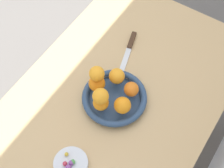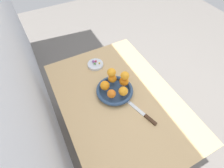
{
  "view_description": "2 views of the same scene",
  "coord_description": "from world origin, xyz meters",
  "px_view_note": "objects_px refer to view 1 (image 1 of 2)",
  "views": [
    {
      "loc": [
        0.62,
        0.35,
        1.93
      ],
      "look_at": [
        0.04,
        -0.02,
        0.81
      ],
      "focal_mm": 55.0,
      "sensor_mm": 36.0,
      "label": 1
    },
    {
      "loc": [
        -0.57,
        0.35,
        1.73
      ],
      "look_at": [
        0.08,
        0.01,
        0.83
      ],
      "focal_mm": 28.0,
      "sensor_mm": 36.0,
      "label": 2
    }
  ],
  "objects_px": {
    "orange_4": "(101,103)",
    "candy_ball_0": "(71,163)",
    "knife": "(128,51)",
    "candy_ball_3": "(64,163)",
    "candy_dish": "(71,164)",
    "orange_6": "(97,74)",
    "orange_3": "(97,83)",
    "candy_ball_4": "(68,168)",
    "fruit_bowl": "(114,98)",
    "orange_0": "(122,105)",
    "orange_1": "(131,89)",
    "candy_ball_2": "(66,154)",
    "candy_ball_1": "(73,162)",
    "dining_table": "(122,100)",
    "orange_5": "(101,96)",
    "orange_2": "(117,76)"
  },
  "relations": [
    {
      "from": "orange_1",
      "to": "orange_5",
      "type": "distance_m",
      "value": 0.14
    },
    {
      "from": "candy_ball_3",
      "to": "candy_ball_4",
      "type": "relative_size",
      "value": 0.78
    },
    {
      "from": "candy_ball_1",
      "to": "candy_ball_2",
      "type": "height_order",
      "value": "candy_ball_1"
    },
    {
      "from": "orange_6",
      "to": "orange_4",
      "type": "bearing_deg",
      "value": 42.59
    },
    {
      "from": "orange_4",
      "to": "candy_ball_2",
      "type": "distance_m",
      "value": 0.22
    },
    {
      "from": "orange_4",
      "to": "candy_ball_3",
      "type": "distance_m",
      "value": 0.25
    },
    {
      "from": "orange_6",
      "to": "candy_ball_2",
      "type": "height_order",
      "value": "orange_6"
    },
    {
      "from": "orange_2",
      "to": "candy_ball_4",
      "type": "xyz_separation_m",
      "value": [
        0.39,
        0.05,
        -0.04
      ]
    },
    {
      "from": "orange_5",
      "to": "candy_ball_0",
      "type": "bearing_deg",
      "value": 7.14
    },
    {
      "from": "fruit_bowl",
      "to": "orange_6",
      "type": "relative_size",
      "value": 4.32
    },
    {
      "from": "candy_ball_0",
      "to": "knife",
      "type": "xyz_separation_m",
      "value": [
        -0.54,
        -0.1,
        -0.03
      ]
    },
    {
      "from": "candy_dish",
      "to": "orange_3",
      "type": "height_order",
      "value": "orange_3"
    },
    {
      "from": "orange_0",
      "to": "candy_ball_3",
      "type": "height_order",
      "value": "orange_0"
    },
    {
      "from": "candy_ball_0",
      "to": "fruit_bowl",
      "type": "bearing_deg",
      "value": -176.54
    },
    {
      "from": "candy_ball_1",
      "to": "knife",
      "type": "height_order",
      "value": "candy_ball_1"
    },
    {
      "from": "candy_dish",
      "to": "candy_ball_3",
      "type": "distance_m",
      "value": 0.03
    },
    {
      "from": "candy_dish",
      "to": "candy_ball_4",
      "type": "relative_size",
      "value": 5.64
    },
    {
      "from": "dining_table",
      "to": "orange_4",
      "type": "bearing_deg",
      "value": -7.42
    },
    {
      "from": "orange_3",
      "to": "candy_ball_4",
      "type": "height_order",
      "value": "orange_3"
    },
    {
      "from": "dining_table",
      "to": "candy_ball_0",
      "type": "distance_m",
      "value": 0.39
    },
    {
      "from": "orange_4",
      "to": "candy_ball_1",
      "type": "height_order",
      "value": "orange_4"
    },
    {
      "from": "candy_dish",
      "to": "candy_ball_1",
      "type": "distance_m",
      "value": 0.02
    },
    {
      "from": "candy_ball_3",
      "to": "candy_ball_4",
      "type": "bearing_deg",
      "value": 78.46
    },
    {
      "from": "orange_6",
      "to": "candy_ball_4",
      "type": "height_order",
      "value": "orange_6"
    },
    {
      "from": "orange_4",
      "to": "orange_5",
      "type": "distance_m",
      "value": 0.06
    },
    {
      "from": "orange_3",
      "to": "candy_dish",
      "type": "bearing_deg",
      "value": 16.53
    },
    {
      "from": "candy_ball_2",
      "to": "candy_ball_3",
      "type": "height_order",
      "value": "candy_ball_3"
    },
    {
      "from": "orange_0",
      "to": "orange_4",
      "type": "distance_m",
      "value": 0.08
    },
    {
      "from": "knife",
      "to": "orange_5",
      "type": "bearing_deg",
      "value": 12.41
    },
    {
      "from": "dining_table",
      "to": "candy_ball_3",
      "type": "relative_size",
      "value": 64.5
    },
    {
      "from": "candy_ball_3",
      "to": "candy_dish",
      "type": "bearing_deg",
      "value": 132.17
    },
    {
      "from": "dining_table",
      "to": "knife",
      "type": "relative_size",
      "value": 4.31
    },
    {
      "from": "fruit_bowl",
      "to": "candy_ball_0",
      "type": "bearing_deg",
      "value": 3.46
    },
    {
      "from": "candy_dish",
      "to": "candy_ball_3",
      "type": "relative_size",
      "value": 7.2
    },
    {
      "from": "orange_6",
      "to": "candy_ball_3",
      "type": "height_order",
      "value": "orange_6"
    },
    {
      "from": "candy_ball_2",
      "to": "candy_ball_4",
      "type": "distance_m",
      "value": 0.05
    },
    {
      "from": "orange_1",
      "to": "candy_ball_3",
      "type": "height_order",
      "value": "orange_1"
    },
    {
      "from": "orange_4",
      "to": "candy_ball_1",
      "type": "xyz_separation_m",
      "value": [
        0.23,
        0.04,
        -0.04
      ]
    },
    {
      "from": "orange_4",
      "to": "orange_5",
      "type": "bearing_deg",
      "value": 40.22
    },
    {
      "from": "orange_4",
      "to": "candy_ball_3",
      "type": "height_order",
      "value": "orange_4"
    },
    {
      "from": "orange_6",
      "to": "knife",
      "type": "distance_m",
      "value": 0.27
    },
    {
      "from": "orange_4",
      "to": "candy_ball_0",
      "type": "height_order",
      "value": "orange_4"
    },
    {
      "from": "orange_0",
      "to": "candy_ball_3",
      "type": "bearing_deg",
      "value": -12.22
    },
    {
      "from": "orange_0",
      "to": "orange_6",
      "type": "height_order",
      "value": "orange_6"
    },
    {
      "from": "orange_4",
      "to": "knife",
      "type": "distance_m",
      "value": 0.31
    },
    {
      "from": "candy_ball_4",
      "to": "fruit_bowl",
      "type": "bearing_deg",
      "value": -176.27
    },
    {
      "from": "candy_dish",
      "to": "orange_6",
      "type": "xyz_separation_m",
      "value": [
        -0.3,
        -0.09,
        0.12
      ]
    },
    {
      "from": "orange_1",
      "to": "orange_3",
      "type": "distance_m",
      "value": 0.13
    },
    {
      "from": "candy_dish",
      "to": "orange_1",
      "type": "height_order",
      "value": "orange_1"
    },
    {
      "from": "orange_1",
      "to": "orange_4",
      "type": "xyz_separation_m",
      "value": [
        0.11,
        -0.06,
        0.0
      ]
    }
  ]
}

